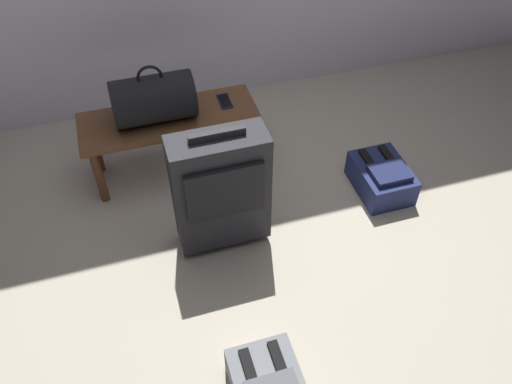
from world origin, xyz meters
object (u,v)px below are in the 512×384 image
Objects in this scene: bench at (170,125)px; backpack_navy at (382,177)px; duffel_bag_black at (153,99)px; cell_phone at (225,101)px; suitcase_upright_charcoal at (221,190)px.

bench reaches higher than backpack_navy.
duffel_bag_black reaches higher than backpack_navy.
backpack_navy is at bearing -24.93° from bench.
suitcase_upright_charcoal is at bearing -106.16° from cell_phone.
backpack_navy is (1.18, -0.52, -0.44)m from duffel_bag_black.
bench is 0.21m from duffel_bag_black.
backpack_navy is (0.78, -0.56, -0.32)m from cell_phone.
backpack_navy is at bearing 6.04° from suitcase_upright_charcoal.
suitcase_upright_charcoal is (0.21, -0.62, -0.16)m from duffel_bag_black.
bench is 1.26m from backpack_navy.
bench is 0.35m from cell_phone.
backpack_navy is (0.97, 0.10, -0.29)m from suitcase_upright_charcoal.
duffel_bag_black is at bearing 180.00° from bench.
bench is at bearing 102.99° from suitcase_upright_charcoal.
duffel_bag_black and suitcase_upright_charcoal have the same top height.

